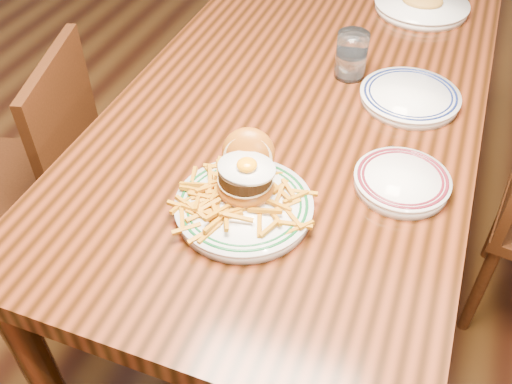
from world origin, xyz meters
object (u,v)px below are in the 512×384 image
at_px(table, 304,118).
at_px(main_plate, 245,193).
at_px(chair_left, 43,174).
at_px(side_plate, 402,181).

xyz_separation_m(table, main_plate, (0.01, -0.44, 0.12)).
bearing_deg(table, main_plate, -89.26).
relative_size(table, chair_left, 1.95).
distance_m(chair_left, main_plate, 0.82).
height_order(main_plate, side_plate, main_plate).
bearing_deg(main_plate, table, 75.09).
bearing_deg(table, chair_left, -161.83).
xyz_separation_m(main_plate, side_plate, (0.28, 0.16, -0.02)).
height_order(table, side_plate, side_plate).
bearing_deg(side_plate, table, 141.20).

